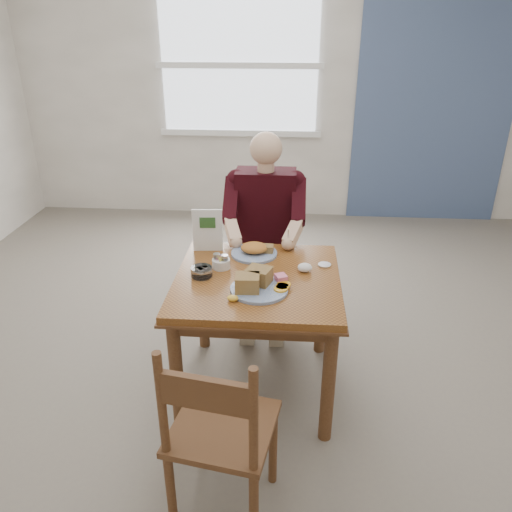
# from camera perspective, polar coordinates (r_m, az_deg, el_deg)

# --- Properties ---
(floor) EXTENTS (6.00, 6.00, 0.00)m
(floor) POSITION_cam_1_polar(r_m,az_deg,el_deg) (3.16, 0.14, -14.52)
(floor) COLOR slate
(floor) RESTS_ON ground
(wall_back) EXTENTS (5.50, 0.00, 5.50)m
(wall_back) POSITION_cam_1_polar(r_m,az_deg,el_deg) (5.45, 2.57, 18.84)
(wall_back) COLOR white
(wall_back) RESTS_ON ground
(accent_panel) EXTENTS (1.60, 0.02, 2.80)m
(accent_panel) POSITION_cam_1_polar(r_m,az_deg,el_deg) (5.61, 19.96, 17.63)
(accent_panel) COLOR #465A83
(accent_panel) RESTS_ON ground
(lemon_wedge) EXTENTS (0.06, 0.05, 0.03)m
(lemon_wedge) POSITION_cam_1_polar(r_m,az_deg,el_deg) (2.51, -2.68, -4.83)
(lemon_wedge) COLOR yellow
(lemon_wedge) RESTS_ON table
(napkin) EXTENTS (0.09, 0.08, 0.05)m
(napkin) POSITION_cam_1_polar(r_m,az_deg,el_deg) (2.80, 5.59, -1.32)
(napkin) COLOR white
(napkin) RESTS_ON table
(metal_dish) EXTENTS (0.09, 0.09, 0.01)m
(metal_dish) POSITION_cam_1_polar(r_m,az_deg,el_deg) (2.89, 7.84, -1.01)
(metal_dish) COLOR silver
(metal_dish) RESTS_ON table
(window) EXTENTS (1.72, 0.04, 1.42)m
(window) POSITION_cam_1_polar(r_m,az_deg,el_deg) (5.43, -1.92, 20.94)
(window) COLOR white
(window) RESTS_ON wall_back
(table) EXTENTS (0.92, 0.92, 0.75)m
(table) POSITION_cam_1_polar(r_m,az_deg,el_deg) (2.79, 0.16, -4.44)
(table) COLOR brown
(table) RESTS_ON ground
(chair_far) EXTENTS (0.42, 0.42, 0.95)m
(chair_far) POSITION_cam_1_polar(r_m,az_deg,el_deg) (3.57, 1.08, -0.29)
(chair_far) COLOR brown
(chair_far) RESTS_ON ground
(chair_near) EXTENTS (0.49, 0.49, 0.95)m
(chair_near) POSITION_cam_1_polar(r_m,az_deg,el_deg) (2.20, -4.17, -19.57)
(chair_near) COLOR brown
(chair_near) RESTS_ON ground
(diner) EXTENTS (0.53, 0.56, 1.39)m
(diner) POSITION_cam_1_polar(r_m,az_deg,el_deg) (3.35, 1.03, 4.16)
(diner) COLOR tan
(diner) RESTS_ON chair_far
(near_plate) EXTENTS (0.34, 0.33, 0.10)m
(near_plate) POSITION_cam_1_polar(r_m,az_deg,el_deg) (2.60, 0.14, -3.13)
(near_plate) COLOR white
(near_plate) RESTS_ON table
(far_plate) EXTENTS (0.30, 0.30, 0.07)m
(far_plate) POSITION_cam_1_polar(r_m,az_deg,el_deg) (2.98, -0.10, 0.66)
(far_plate) COLOR white
(far_plate) RESTS_ON table
(caddy) EXTENTS (0.13, 0.13, 0.08)m
(caddy) POSITION_cam_1_polar(r_m,az_deg,el_deg) (2.83, -4.01, -0.84)
(caddy) COLOR white
(caddy) RESTS_ON table
(shakers) EXTENTS (0.10, 0.06, 0.09)m
(shakers) POSITION_cam_1_polar(r_m,az_deg,el_deg) (2.82, -4.05, -0.59)
(shakers) COLOR white
(shakers) RESTS_ON table
(creamer) EXTENTS (0.12, 0.12, 0.05)m
(creamer) POSITION_cam_1_polar(r_m,az_deg,el_deg) (2.75, -6.23, -1.80)
(creamer) COLOR white
(creamer) RESTS_ON table
(menu) EXTENTS (0.18, 0.03, 0.26)m
(menu) POSITION_cam_1_polar(r_m,az_deg,el_deg) (3.01, -5.57, 2.97)
(menu) COLOR white
(menu) RESTS_ON table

